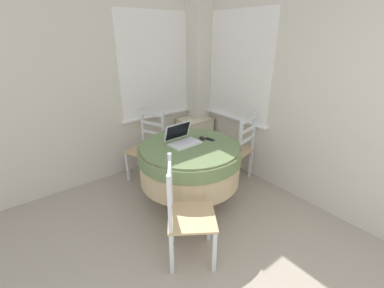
# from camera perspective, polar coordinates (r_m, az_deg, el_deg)

# --- Properties ---
(corner_room_shell) EXTENTS (4.39, 5.21, 2.55)m
(corner_room_shell) POSITION_cam_1_polar(r_m,az_deg,el_deg) (2.87, 3.94, 10.68)
(corner_room_shell) COLOR beige
(corner_room_shell) RESTS_ON ground_plane
(round_dining_table) EXTENTS (1.17, 1.17, 0.76)m
(round_dining_table) POSITION_cam_1_polar(r_m,az_deg,el_deg) (2.95, -0.51, -3.64)
(round_dining_table) COLOR #4C3D2D
(round_dining_table) RESTS_ON ground_plane
(laptop) EXTENTS (0.36, 0.29, 0.22)m
(laptop) POSITION_cam_1_polar(r_m,az_deg,el_deg) (2.91, -2.14, 1.09)
(laptop) COLOR white
(laptop) RESTS_ON round_dining_table
(computer_mouse) EXTENTS (0.05, 0.08, 0.04)m
(computer_mouse) POSITION_cam_1_polar(r_m,az_deg,el_deg) (3.01, 2.28, 1.33)
(computer_mouse) COLOR black
(computer_mouse) RESTS_ON round_dining_table
(cell_phone) EXTENTS (0.07, 0.13, 0.01)m
(cell_phone) POSITION_cam_1_polar(r_m,az_deg,el_deg) (3.02, 3.93, 1.09)
(cell_phone) COLOR black
(cell_phone) RESTS_ON round_dining_table
(dining_chair_near_back_window) EXTENTS (0.53, 0.54, 0.97)m
(dining_chair_near_back_window) POSITION_cam_1_polar(r_m,az_deg,el_deg) (3.59, -9.83, -0.82)
(dining_chair_near_back_window) COLOR tan
(dining_chair_near_back_window) RESTS_ON ground_plane
(dining_chair_near_right_window) EXTENTS (0.50, 0.50, 0.97)m
(dining_chair_near_right_window) POSITION_cam_1_polar(r_m,az_deg,el_deg) (3.54, 9.97, -1.21)
(dining_chair_near_right_window) COLOR tan
(dining_chair_near_right_window) RESTS_ON ground_plane
(dining_chair_camera_near) EXTENTS (0.58, 0.58, 0.97)m
(dining_chair_camera_near) POSITION_cam_1_polar(r_m,az_deg,el_deg) (2.31, -1.28, -15.56)
(dining_chair_camera_near) COLOR tan
(dining_chair_camera_near) RESTS_ON ground_plane
(corner_cabinet) EXTENTS (0.50, 0.41, 0.66)m
(corner_cabinet) POSITION_cam_1_polar(r_m,az_deg,el_deg) (4.23, 0.68, 1.47)
(corner_cabinet) COLOR beige
(corner_cabinet) RESTS_ON ground_plane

